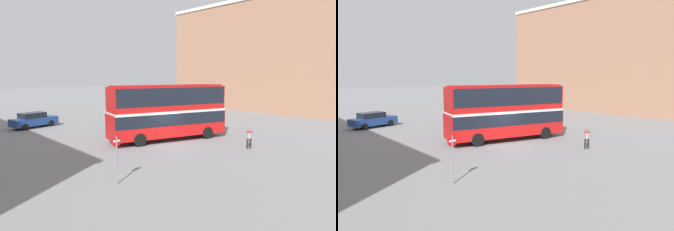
# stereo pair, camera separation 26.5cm
# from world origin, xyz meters

# --- Properties ---
(ground_plane) EXTENTS (240.00, 240.00, 0.00)m
(ground_plane) POSITION_xyz_m (0.00, 0.00, 0.00)
(ground_plane) COLOR slate
(building_row_right) EXTENTS (10.14, 31.36, 16.87)m
(building_row_right) POSITION_xyz_m (28.53, 8.18, 8.45)
(building_row_right) COLOR #9E7056
(building_row_right) RESTS_ON ground_plane
(double_decker_bus) EXTENTS (10.42, 4.94, 4.65)m
(double_decker_bus) POSITION_xyz_m (1.22, 1.47, 2.66)
(double_decker_bus) COLOR red
(double_decker_bus) RESTS_ON ground_plane
(pedestrian_foreground) EXTENTS (0.55, 0.55, 1.62)m
(pedestrian_foreground) POSITION_xyz_m (3.66, -4.86, 0.99)
(pedestrian_foreground) COLOR #232328
(pedestrian_foreground) RESTS_ON ground_plane
(parked_car_kerb_near) EXTENTS (4.91, 2.67, 1.60)m
(parked_car_kerb_near) POSITION_xyz_m (-5.11, 15.51, 0.81)
(parked_car_kerb_near) COLOR navy
(parked_car_kerb_near) RESTS_ON ground_plane
(no_entry_sign) EXTENTS (0.57, 0.08, 2.50)m
(no_entry_sign) POSITION_xyz_m (-7.69, -4.49, 1.65)
(no_entry_sign) COLOR gray
(no_entry_sign) RESTS_ON ground_plane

